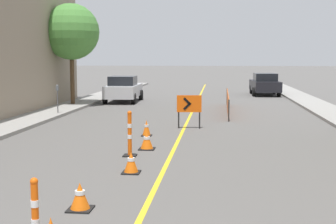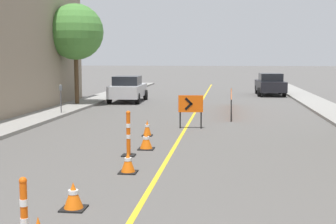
{
  "view_description": "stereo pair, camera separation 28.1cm",
  "coord_description": "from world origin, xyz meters",
  "px_view_note": "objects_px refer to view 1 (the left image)",
  "views": [
    {
      "loc": [
        1.3,
        -0.31,
        2.74
      ],
      "look_at": [
        -0.29,
        14.4,
        1.0
      ],
      "focal_mm": 50.0,
      "sensor_mm": 36.0,
      "label": 1
    },
    {
      "loc": [
        1.57,
        -0.28,
        2.74
      ],
      "look_at": [
        -0.29,
        14.4,
        1.0
      ],
      "focal_mm": 50.0,
      "sensor_mm": 36.0,
      "label": 2
    }
  ],
  "objects_px": {
    "traffic_cone_third": "(80,197)",
    "street_tree_left_near": "(71,32)",
    "traffic_cone_farthest": "(147,128)",
    "traffic_cone_fifth": "(147,141)",
    "delineator_post_rear": "(130,136)",
    "parked_car_curb_near": "(124,89)",
    "delineator_post_front": "(35,223)",
    "parked_car_curb_mid": "(265,84)",
    "traffic_cone_fourth": "(131,163)",
    "arrow_barricade_primary": "(189,105)",
    "parking_meter_far_curb": "(57,93)"
  },
  "relations": [
    {
      "from": "traffic_cone_third",
      "to": "street_tree_left_near",
      "type": "xyz_separation_m",
      "value": [
        -5.69,
        17.53,
        3.88
      ]
    },
    {
      "from": "traffic_cone_farthest",
      "to": "street_tree_left_near",
      "type": "height_order",
      "value": "street_tree_left_near"
    },
    {
      "from": "traffic_cone_fifth",
      "to": "traffic_cone_farthest",
      "type": "bearing_deg",
      "value": 98.97
    },
    {
      "from": "delineator_post_rear",
      "to": "parked_car_curb_near",
      "type": "distance_m",
      "value": 16.07
    },
    {
      "from": "traffic_cone_farthest",
      "to": "delineator_post_front",
      "type": "relative_size",
      "value": 0.5
    },
    {
      "from": "traffic_cone_farthest",
      "to": "parked_car_curb_mid",
      "type": "height_order",
      "value": "parked_car_curb_mid"
    },
    {
      "from": "delineator_post_front",
      "to": "street_tree_left_near",
      "type": "xyz_separation_m",
      "value": [
        -5.66,
        19.5,
        3.66
      ]
    },
    {
      "from": "traffic_cone_fourth",
      "to": "arrow_barricade_primary",
      "type": "height_order",
      "value": "arrow_barricade_primary"
    },
    {
      "from": "traffic_cone_fourth",
      "to": "parking_meter_far_curb",
      "type": "height_order",
      "value": "parking_meter_far_curb"
    },
    {
      "from": "traffic_cone_fourth",
      "to": "street_tree_left_near",
      "type": "bearing_deg",
      "value": 112.46
    },
    {
      "from": "arrow_barricade_primary",
      "to": "traffic_cone_third",
      "type": "bearing_deg",
      "value": -103.19
    },
    {
      "from": "delineator_post_rear",
      "to": "street_tree_left_near",
      "type": "xyz_separation_m",
      "value": [
        -5.72,
        12.89,
        3.57
      ]
    },
    {
      "from": "delineator_post_front",
      "to": "parking_meter_far_curb",
      "type": "distance_m",
      "value": 15.99
    },
    {
      "from": "traffic_cone_fourth",
      "to": "traffic_cone_farthest",
      "type": "height_order",
      "value": "traffic_cone_farthest"
    },
    {
      "from": "traffic_cone_third",
      "to": "delineator_post_rear",
      "type": "distance_m",
      "value": 4.65
    },
    {
      "from": "arrow_barricade_primary",
      "to": "traffic_cone_farthest",
      "type": "bearing_deg",
      "value": -131.06
    },
    {
      "from": "arrow_barricade_primary",
      "to": "parked_car_curb_mid",
      "type": "relative_size",
      "value": 0.29
    },
    {
      "from": "traffic_cone_third",
      "to": "delineator_post_front",
      "type": "bearing_deg",
      "value": -90.95
    },
    {
      "from": "traffic_cone_farthest",
      "to": "delineator_post_front",
      "type": "bearing_deg",
      "value": -90.05
    },
    {
      "from": "parked_car_curb_near",
      "to": "delineator_post_front",
      "type": "bearing_deg",
      "value": -83.62
    },
    {
      "from": "delineator_post_rear",
      "to": "parked_car_curb_near",
      "type": "relative_size",
      "value": 0.29
    },
    {
      "from": "traffic_cone_fourth",
      "to": "street_tree_left_near",
      "type": "relative_size",
      "value": 0.09
    },
    {
      "from": "street_tree_left_near",
      "to": "parking_meter_far_curb",
      "type": "bearing_deg",
      "value": -81.49
    },
    {
      "from": "traffic_cone_fourth",
      "to": "traffic_cone_fifth",
      "type": "xyz_separation_m",
      "value": [
        -0.07,
        2.88,
        0.01
      ]
    },
    {
      "from": "delineator_post_front",
      "to": "parked_car_curb_mid",
      "type": "distance_m",
      "value": 29.08
    },
    {
      "from": "traffic_cone_fifth",
      "to": "parked_car_curb_mid",
      "type": "bearing_deg",
      "value": 75.33
    },
    {
      "from": "traffic_cone_third",
      "to": "traffic_cone_fifth",
      "type": "height_order",
      "value": "traffic_cone_fifth"
    },
    {
      "from": "traffic_cone_farthest",
      "to": "street_tree_left_near",
      "type": "xyz_separation_m",
      "value": [
        -5.67,
        9.52,
        3.85
      ]
    },
    {
      "from": "street_tree_left_near",
      "to": "traffic_cone_fifth",
      "type": "bearing_deg",
      "value": -63.06
    },
    {
      "from": "delineator_post_front",
      "to": "parked_car_curb_near",
      "type": "bearing_deg",
      "value": 98.47
    },
    {
      "from": "traffic_cone_fourth",
      "to": "parked_car_curb_near",
      "type": "xyz_separation_m",
      "value": [
        -3.77,
        17.58,
        0.55
      ]
    },
    {
      "from": "traffic_cone_fifth",
      "to": "delineator_post_rear",
      "type": "xyz_separation_m",
      "value": [
        -0.32,
        -1.01,
        0.29
      ]
    },
    {
      "from": "traffic_cone_fourth",
      "to": "parking_meter_far_curb",
      "type": "distance_m",
      "value": 11.81
    },
    {
      "from": "traffic_cone_fourth",
      "to": "parked_car_curb_near",
      "type": "distance_m",
      "value": 17.99
    },
    {
      "from": "traffic_cone_fifth",
      "to": "delineator_post_rear",
      "type": "bearing_deg",
      "value": -107.69
    },
    {
      "from": "traffic_cone_farthest",
      "to": "street_tree_left_near",
      "type": "bearing_deg",
      "value": 120.75
    },
    {
      "from": "traffic_cone_farthest",
      "to": "parked_car_curb_near",
      "type": "xyz_separation_m",
      "value": [
        -3.33,
        12.34,
        0.52
      ]
    },
    {
      "from": "street_tree_left_near",
      "to": "delineator_post_front",
      "type": "bearing_deg",
      "value": -73.82
    },
    {
      "from": "delineator_post_front",
      "to": "delineator_post_rear",
      "type": "distance_m",
      "value": 6.61
    },
    {
      "from": "traffic_cone_farthest",
      "to": "arrow_barricade_primary",
      "type": "xyz_separation_m",
      "value": [
        1.37,
        1.91,
        0.62
      ]
    },
    {
      "from": "parked_car_curb_near",
      "to": "street_tree_left_near",
      "type": "xyz_separation_m",
      "value": [
        -2.33,
        -2.82,
        3.33
      ]
    },
    {
      "from": "traffic_cone_third",
      "to": "traffic_cone_fourth",
      "type": "xyz_separation_m",
      "value": [
        0.41,
        2.76,
        0.01
      ]
    },
    {
      "from": "arrow_barricade_primary",
      "to": "parked_car_curb_mid",
      "type": "distance_m",
      "value": 17.19
    },
    {
      "from": "street_tree_left_near",
      "to": "arrow_barricade_primary",
      "type": "bearing_deg",
      "value": -47.27
    },
    {
      "from": "traffic_cone_fourth",
      "to": "traffic_cone_farthest",
      "type": "relative_size",
      "value": 0.92
    },
    {
      "from": "delineator_post_front",
      "to": "arrow_barricade_primary",
      "type": "bearing_deg",
      "value": 83.4
    },
    {
      "from": "arrow_barricade_primary",
      "to": "delineator_post_rear",
      "type": "bearing_deg",
      "value": -109.49
    },
    {
      "from": "delineator_post_front",
      "to": "street_tree_left_near",
      "type": "height_order",
      "value": "street_tree_left_near"
    },
    {
      "from": "parked_car_curb_mid",
      "to": "traffic_cone_third",
      "type": "bearing_deg",
      "value": -104.67
    },
    {
      "from": "traffic_cone_third",
      "to": "traffic_cone_farthest",
      "type": "distance_m",
      "value": 8.01
    }
  ]
}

